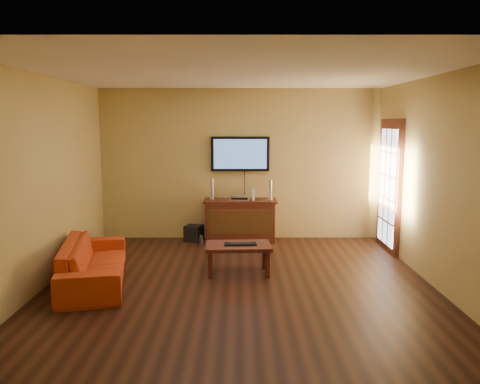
{
  "coord_description": "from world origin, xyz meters",
  "views": [
    {
      "loc": [
        0.0,
        -5.9,
        2.08
      ],
      "look_at": [
        0.0,
        0.8,
        1.1
      ],
      "focal_mm": 35.0,
      "sensor_mm": 36.0,
      "label": 1
    }
  ],
  "objects_px": {
    "bottle": "(201,241)",
    "speaker_left": "(212,190)",
    "sofa": "(94,255)",
    "television": "(240,154)",
    "media_console": "(240,220)",
    "game_console": "(254,194)",
    "subwoofer": "(194,233)",
    "speaker_right": "(271,191)",
    "av_receiver": "(240,198)",
    "coffee_table": "(238,249)",
    "keyboard": "(240,244)"
  },
  "relations": [
    {
      "from": "bottle",
      "to": "speaker_right",
      "type": "bearing_deg",
      "value": 14.17
    },
    {
      "from": "game_console",
      "to": "subwoofer",
      "type": "distance_m",
      "value": 1.28
    },
    {
      "from": "speaker_right",
      "to": "bottle",
      "type": "bearing_deg",
      "value": -165.83
    },
    {
      "from": "coffee_table",
      "to": "speaker_right",
      "type": "height_order",
      "value": "speaker_right"
    },
    {
      "from": "coffee_table",
      "to": "bottle",
      "type": "relative_size",
      "value": 4.71
    },
    {
      "from": "speaker_left",
      "to": "keyboard",
      "type": "relative_size",
      "value": 0.81
    },
    {
      "from": "television",
      "to": "game_console",
      "type": "xyz_separation_m",
      "value": [
        0.24,
        -0.22,
        -0.7
      ]
    },
    {
      "from": "coffee_table",
      "to": "av_receiver",
      "type": "xyz_separation_m",
      "value": [
        0.03,
        1.81,
        0.43
      ]
    },
    {
      "from": "television",
      "to": "keyboard",
      "type": "bearing_deg",
      "value": -89.98
    },
    {
      "from": "av_receiver",
      "to": "bottle",
      "type": "distance_m",
      "value": 1.02
    },
    {
      "from": "keyboard",
      "to": "speaker_right",
      "type": "bearing_deg",
      "value": 73.68
    },
    {
      "from": "television",
      "to": "sofa",
      "type": "relative_size",
      "value": 0.54
    },
    {
      "from": "speaker_right",
      "to": "subwoofer",
      "type": "xyz_separation_m",
      "value": [
        -1.36,
        0.04,
        -0.77
      ]
    },
    {
      "from": "bottle",
      "to": "speaker_left",
      "type": "bearing_deg",
      "value": 65.02
    },
    {
      "from": "subwoofer",
      "to": "bottle",
      "type": "xyz_separation_m",
      "value": [
        0.16,
        -0.35,
        -0.05
      ]
    },
    {
      "from": "media_console",
      "to": "sofa",
      "type": "distance_m",
      "value": 2.93
    },
    {
      "from": "media_console",
      "to": "speaker_right",
      "type": "xyz_separation_m",
      "value": [
        0.53,
        -0.03,
        0.53
      ]
    },
    {
      "from": "sofa",
      "to": "television",
      "type": "bearing_deg",
      "value": -50.78
    },
    {
      "from": "media_console",
      "to": "television",
      "type": "height_order",
      "value": "television"
    },
    {
      "from": "coffee_table",
      "to": "bottle",
      "type": "xyz_separation_m",
      "value": [
        -0.64,
        1.48,
        -0.26
      ]
    },
    {
      "from": "television",
      "to": "keyboard",
      "type": "distance_m",
      "value": 2.34
    },
    {
      "from": "speaker_right",
      "to": "av_receiver",
      "type": "relative_size",
      "value": 1.04
    },
    {
      "from": "speaker_left",
      "to": "media_console",
      "type": "bearing_deg",
      "value": -4.12
    },
    {
      "from": "sofa",
      "to": "speaker_right",
      "type": "distance_m",
      "value": 3.33
    },
    {
      "from": "television",
      "to": "sofa",
      "type": "distance_m",
      "value": 3.3
    },
    {
      "from": "media_console",
      "to": "speaker_left",
      "type": "height_order",
      "value": "speaker_left"
    },
    {
      "from": "speaker_right",
      "to": "game_console",
      "type": "distance_m",
      "value": 0.3
    },
    {
      "from": "sofa",
      "to": "speaker_left",
      "type": "distance_m",
      "value": 2.72
    },
    {
      "from": "sofa",
      "to": "subwoofer",
      "type": "bearing_deg",
      "value": -38.43
    },
    {
      "from": "television",
      "to": "game_console",
      "type": "height_order",
      "value": "television"
    },
    {
      "from": "speaker_left",
      "to": "bottle",
      "type": "relative_size",
      "value": 1.87
    },
    {
      "from": "television",
      "to": "speaker_right",
      "type": "xyz_separation_m",
      "value": [
        0.53,
        -0.24,
        -0.63
      ]
    },
    {
      "from": "speaker_left",
      "to": "av_receiver",
      "type": "xyz_separation_m",
      "value": [
        0.5,
        -0.05,
        -0.13
      ]
    },
    {
      "from": "av_receiver",
      "to": "keyboard",
      "type": "height_order",
      "value": "av_receiver"
    },
    {
      "from": "game_console",
      "to": "subwoofer",
      "type": "xyz_separation_m",
      "value": [
        -1.07,
        0.03,
        -0.71
      ]
    },
    {
      "from": "speaker_right",
      "to": "speaker_left",
      "type": "bearing_deg",
      "value": 176.23
    },
    {
      "from": "game_console",
      "to": "bottle",
      "type": "xyz_separation_m",
      "value": [
        -0.91,
        -0.32,
        -0.76
      ]
    },
    {
      "from": "bottle",
      "to": "television",
      "type": "bearing_deg",
      "value": 38.84
    },
    {
      "from": "speaker_right",
      "to": "bottle",
      "type": "xyz_separation_m",
      "value": [
        -1.2,
        -0.3,
        -0.82
      ]
    },
    {
      "from": "media_console",
      "to": "speaker_right",
      "type": "height_order",
      "value": "speaker_right"
    },
    {
      "from": "speaker_right",
      "to": "subwoofer",
      "type": "relative_size",
      "value": 1.25
    },
    {
      "from": "media_console",
      "to": "speaker_left",
      "type": "distance_m",
      "value": 0.74
    },
    {
      "from": "sofa",
      "to": "subwoofer",
      "type": "height_order",
      "value": "sofa"
    },
    {
      "from": "sofa",
      "to": "speaker_left",
      "type": "relative_size",
      "value": 5.24
    },
    {
      "from": "media_console",
      "to": "av_receiver",
      "type": "height_order",
      "value": "av_receiver"
    },
    {
      "from": "television",
      "to": "speaker_left",
      "type": "relative_size",
      "value": 2.85
    },
    {
      "from": "media_console",
      "to": "speaker_right",
      "type": "distance_m",
      "value": 0.75
    },
    {
      "from": "av_receiver",
      "to": "bottle",
      "type": "xyz_separation_m",
      "value": [
        -0.67,
        -0.32,
        -0.7
      ]
    },
    {
      "from": "television",
      "to": "sofa",
      "type": "height_order",
      "value": "television"
    },
    {
      "from": "av_receiver",
      "to": "media_console",
      "type": "bearing_deg",
      "value": 98.85
    }
  ]
}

